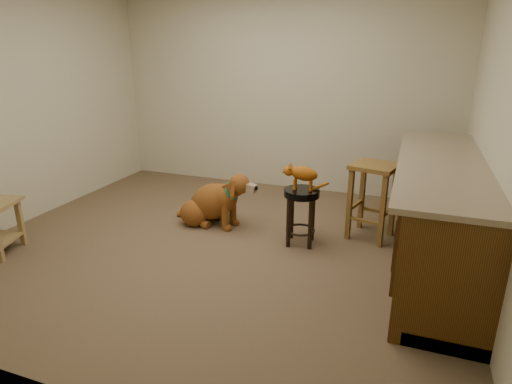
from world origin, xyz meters
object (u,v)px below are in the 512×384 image
at_px(wood_stool, 372,200).
at_px(golden_retriever, 213,203).
at_px(tabby_kitten, 301,174).
at_px(padded_stool, 301,205).

xyz_separation_m(wood_stool, golden_retriever, (-1.63, -0.24, -0.16)).
bearing_deg(tabby_kitten, wood_stool, 24.93).
relative_size(padded_stool, wood_stool, 0.73).
height_order(padded_stool, golden_retriever, golden_retriever).
height_order(padded_stool, tabby_kitten, tabby_kitten).
height_order(padded_stool, wood_stool, wood_stool).
height_order(wood_stool, tabby_kitten, tabby_kitten).
bearing_deg(golden_retriever, padded_stool, -1.75).
bearing_deg(tabby_kitten, padded_stool, -5.72).
xyz_separation_m(padded_stool, tabby_kitten, (-0.01, -0.00, 0.31)).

